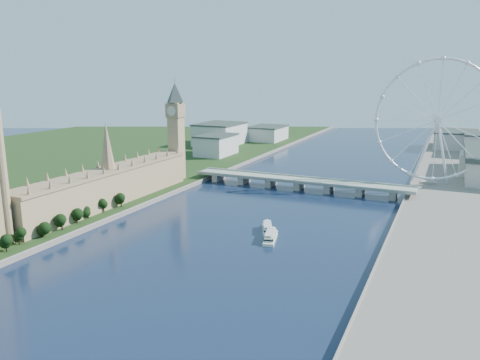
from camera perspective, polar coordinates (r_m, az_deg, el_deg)
The scene contains 10 objects.
ground at distance 220.35m, azimuth -18.16°, elevation -18.10°, with size 2000.00×2000.00×0.00m, color #1A2649.
bank_left at distance 628.61m, azimuth -26.48°, elevation 1.20°, with size 500.00×1400.00×6.00m, color slate.
tree_row at distance 334.77m, azimuth -25.03°, elevation -6.32°, with size 7.43×199.43×18.18m.
parliament_range at distance 413.01m, azimuth -15.64°, elevation -0.68°, with size 24.00×200.00×70.00m.
big_ben at distance 491.76m, azimuth -7.85°, elevation 7.42°, with size 20.02×20.02×110.00m.
westminster_bridge at distance 467.72m, azimuth 7.25°, elevation -0.27°, with size 220.00×22.00×9.50m.
london_eye at distance 493.18m, azimuth 22.95°, elevation 6.67°, with size 113.60×39.12×124.30m.
city_skyline at distance 708.69m, azimuth 16.66°, elevation 4.55°, with size 505.00×280.00×32.00m.
tour_boat_near at distance 340.81m, azimuth 3.36°, elevation -6.27°, with size 7.16×28.12×6.20m, color silver, non-canonical shape.
tour_boat_far at distance 323.36m, azimuth 3.72°, elevation -7.34°, with size 7.66×29.97×6.62m, color beige, non-canonical shape.
Camera 1 is at (133.67, -136.05, 110.36)m, focal length 35.00 mm.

